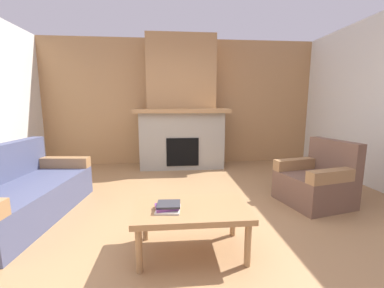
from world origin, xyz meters
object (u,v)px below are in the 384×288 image
(fireplace, at_px, (181,112))
(armchair, at_px, (317,182))
(coffee_table, at_px, (192,213))
(couch, at_px, (19,195))

(fireplace, height_order, armchair, fireplace)
(fireplace, xyz_separation_m, coffee_table, (-0.06, -3.14, -0.79))
(couch, xyz_separation_m, coffee_table, (1.94, -0.84, 0.09))
(armchair, height_order, coffee_table, armchair)
(couch, height_order, coffee_table, couch)
(fireplace, xyz_separation_m, armchair, (1.71, -2.18, -0.87))
(fireplace, xyz_separation_m, couch, (-2.00, -2.30, -0.88))
(fireplace, height_order, couch, fireplace)
(fireplace, height_order, coffee_table, fireplace)
(coffee_table, bearing_deg, fireplace, 88.87)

